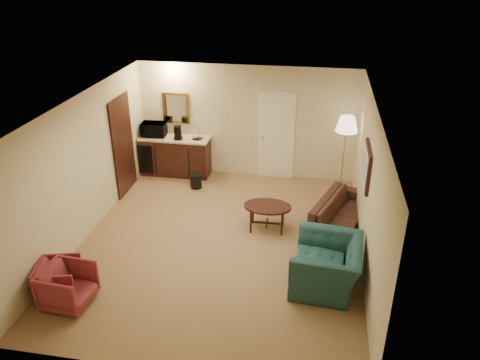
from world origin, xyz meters
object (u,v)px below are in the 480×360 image
object	(u,v)px
rose_chair_near	(67,285)
coffee_maker	(178,133)
waste_bin	(196,181)
coffee_table	(267,217)
wetbar_cabinet	(176,156)
sofa	(340,209)
teal_armchair	(327,258)
microwave	(154,128)
rose_chair_far	(58,277)
floor_lamp	(344,156)

from	to	relation	value
rose_chair_near	coffee_maker	distance (m)	4.69
waste_bin	coffee_table	bearing A→B (deg)	-39.43
coffee_table	waste_bin	world-z (taller)	coffee_table
wetbar_cabinet	sofa	bearing A→B (deg)	-24.85
coffee_table	coffee_maker	world-z (taller)	coffee_maker
teal_armchair	waste_bin	distance (m)	4.17
wetbar_cabinet	waste_bin	distance (m)	0.97
wetbar_cabinet	rose_chair_near	size ratio (longest dim) A/B	2.35
coffee_table	rose_chair_near	bearing A→B (deg)	-135.87
teal_armchair	microwave	bearing A→B (deg)	-127.04
sofa	coffee_maker	bearing A→B (deg)	85.44
sofa	waste_bin	bearing A→B (deg)	90.30
waste_bin	microwave	size ratio (longest dim) A/B	0.57
rose_chair_near	coffee_maker	bearing A→B (deg)	-0.28
wetbar_cabinet	coffee_table	distance (m)	3.23
wetbar_cabinet	coffee_maker	bearing A→B (deg)	-39.22
teal_armchair	microwave	xyz separation A→B (m)	(-4.05, 3.66, 0.59)
teal_armchair	rose_chair_far	bearing A→B (deg)	-72.20
rose_chair_far	floor_lamp	size ratio (longest dim) A/B	0.36
sofa	microwave	xyz separation A→B (m)	(-4.30, 1.80, 0.73)
rose_chair_near	rose_chair_far	distance (m)	0.31
microwave	coffee_maker	xyz separation A→B (m)	(0.62, -0.13, -0.03)
microwave	sofa	bearing A→B (deg)	-26.29
rose_chair_far	coffee_maker	size ratio (longest dim) A/B	1.94
teal_armchair	waste_bin	bearing A→B (deg)	-130.67
wetbar_cabinet	microwave	size ratio (longest dim) A/B	2.89
floor_lamp	coffee_maker	xyz separation A→B (m)	(-3.73, 0.22, 0.20)
sofa	waste_bin	xyz separation A→B (m)	(-3.15, 1.11, -0.22)
teal_armchair	coffee_table	xyz separation A→B (m)	(-1.12, 1.50, -0.26)
rose_chair_far	coffee_maker	world-z (taller)	coffee_maker
rose_chair_far	waste_bin	bearing A→B (deg)	-31.84
coffee_table	microwave	world-z (taller)	microwave
rose_chair_near	floor_lamp	xyz separation A→B (m)	(4.10, 4.40, 0.53)
wetbar_cabinet	teal_armchair	distance (m)	5.07
floor_lamp	microwave	bearing A→B (deg)	175.33
rose_chair_far	microwave	world-z (taller)	microwave
waste_bin	rose_chair_near	bearing A→B (deg)	-102.46
coffee_table	microwave	xyz separation A→B (m)	(-2.93, 2.15, 0.85)
wetbar_cabinet	teal_armchair	bearing A→B (deg)	-45.56
teal_armchair	wetbar_cabinet	bearing A→B (deg)	-130.53
microwave	rose_chair_near	bearing A→B (deg)	-90.62
waste_bin	floor_lamp	bearing A→B (deg)	5.85
microwave	wetbar_cabinet	bearing A→B (deg)	-7.70
waste_bin	microwave	xyz separation A→B (m)	(-1.15, 0.68, 0.95)
floor_lamp	coffee_maker	distance (m)	3.74
coffee_maker	rose_chair_near	bearing A→B (deg)	-113.89
sofa	floor_lamp	size ratio (longest dim) A/B	1.11
coffee_maker	coffee_table	bearing A→B (deg)	-60.38
microwave	coffee_table	bearing A→B (deg)	-39.87
rose_chair_far	microwave	bearing A→B (deg)	-15.37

